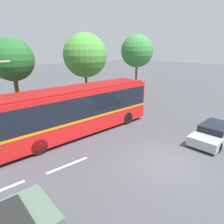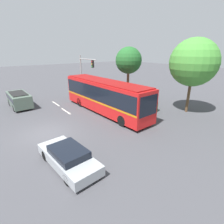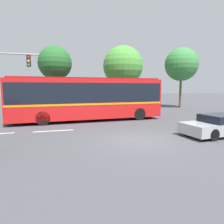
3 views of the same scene
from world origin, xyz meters
name	(u,v)px [view 1 (image 1 of 3)]	position (x,y,z in m)	size (l,w,h in m)	color
ground_plane	(167,164)	(0.00, 0.00, 0.00)	(140.00, 140.00, 0.00)	#444449
city_bus	(77,108)	(-1.46, 6.72, 1.93)	(11.98, 2.91, 3.40)	red
sedan_foreground	(214,133)	(4.91, -0.27, 0.57)	(4.68, 2.18, 1.17)	#9EA3A8
flowering_hedge	(49,112)	(-1.99, 10.70, 0.78)	(8.23, 1.06, 1.58)	#286028
street_tree_left	(12,60)	(-3.88, 12.24, 5.07)	(3.37, 3.37, 6.79)	brown
street_tree_centre	(85,56)	(3.93, 13.84, 5.18)	(4.73, 4.73, 7.56)	brown
street_tree_right	(137,51)	(11.75, 13.51, 5.56)	(4.20, 4.20, 7.68)	brown
lane_stripe_mid	(68,165)	(-4.15, 3.38, 0.01)	(2.40, 0.16, 0.01)	silver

